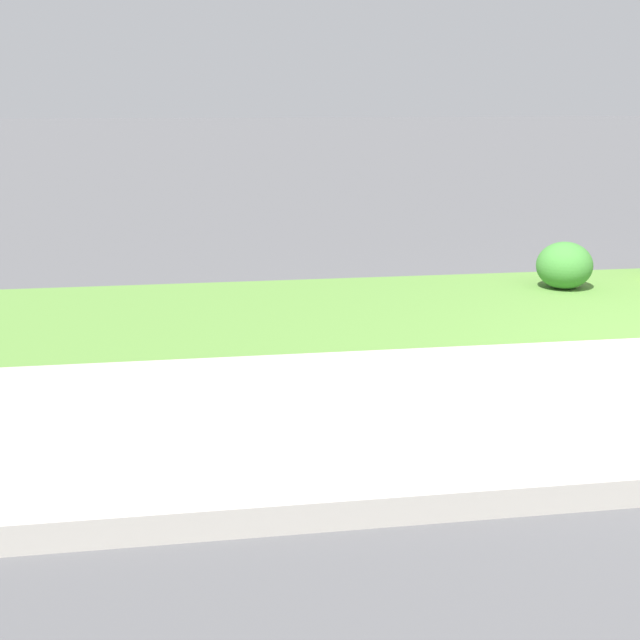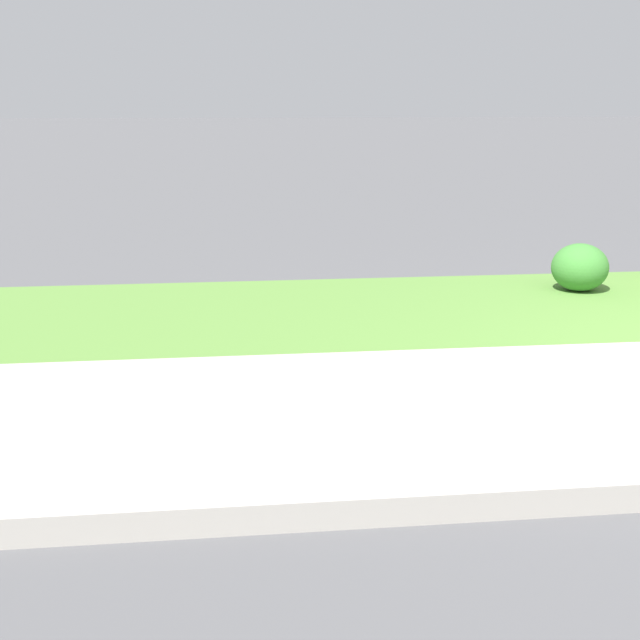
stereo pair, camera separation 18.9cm
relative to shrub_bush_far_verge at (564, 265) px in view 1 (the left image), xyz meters
name	(u,v)px [view 1 (the left image)]	position (x,y,z in m)	size (l,w,h in m)	color
shrub_bush_far_verge	(564,265)	(0.00, 0.00, 0.00)	(0.47, 0.47, 0.40)	#3D7F33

